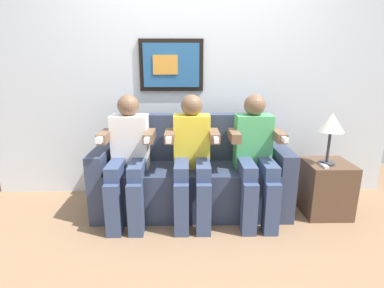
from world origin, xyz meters
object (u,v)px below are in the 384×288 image
couch (192,178)px  person_on_right (255,154)px  person_on_left (128,154)px  person_in_middle (192,154)px  spare_remote_on_table (324,165)px  table_lamp (331,125)px  side_table_right (325,188)px

couch → person_on_right: bearing=-16.7°
couch → person_on_left: bearing=-163.2°
person_on_right → couch: bearing=163.3°
couch → person_in_middle: (-0.00, -0.17, 0.29)m
spare_remote_on_table → person_in_middle: bearing=178.0°
person_on_right → spare_remote_on_table: (0.60, -0.04, -0.10)m
couch → person_on_left: (-0.55, -0.17, 0.29)m
couch → person_on_left: person_on_left is taller
spare_remote_on_table → person_on_right: bearing=176.1°
person_on_right → spare_remote_on_table: size_ratio=8.54×
table_lamp → spare_remote_on_table: size_ratio=3.54×
person_on_right → side_table_right: size_ratio=2.22×
person_on_left → person_in_middle: size_ratio=1.00×
table_lamp → spare_remote_on_table: (-0.05, -0.06, -0.35)m
person_on_left → side_table_right: bearing=2.0°
couch → table_lamp: (1.20, -0.15, 0.55)m
person_on_right → side_table_right: (0.69, 0.06, -0.36)m
person_on_left → table_lamp: bearing=0.7°
couch → spare_remote_on_table: bearing=-10.2°
couch → table_lamp: size_ratio=3.89×
person_on_right → table_lamp: bearing=1.8°
person_in_middle → table_lamp: person_in_middle is taller
table_lamp → spare_remote_on_table: table_lamp is taller
side_table_right → person_on_right: bearing=-175.0°
person_in_middle → spare_remote_on_table: bearing=-2.0°
person_in_middle → spare_remote_on_table: 1.16m
person_on_left → table_lamp: 1.78m
person_on_left → side_table_right: size_ratio=2.22×
person_on_right → spare_remote_on_table: 0.61m
person_in_middle → spare_remote_on_table: (1.15, -0.04, -0.10)m
side_table_right → spare_remote_on_table: bearing=-132.7°
couch → person_on_right: (0.55, -0.17, 0.29)m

